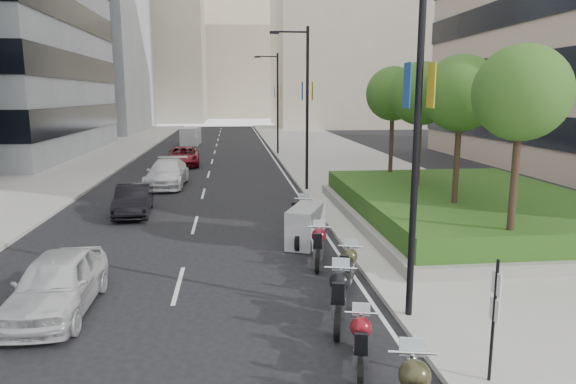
{
  "coord_description": "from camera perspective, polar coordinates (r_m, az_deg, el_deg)",
  "views": [
    {
      "loc": [
        0.1,
        -10.29,
        5.4
      ],
      "look_at": [
        2.07,
        7.47,
        2.0
      ],
      "focal_mm": 32.0,
      "sensor_mm": 36.0,
      "label": 1
    }
  ],
  "objects": [
    {
      "name": "ground",
      "position": [
        11.62,
        -6.37,
        -16.97
      ],
      "size": [
        160.0,
        160.0,
        0.0
      ],
      "primitive_type": "plane",
      "color": "black",
      "rests_on": "ground"
    },
    {
      "name": "sidewalk_right",
      "position": [
        41.61,
        6.1,
        3.35
      ],
      "size": [
        10.0,
        100.0,
        0.15
      ],
      "primitive_type": "cube",
      "color": "#9E9B93",
      "rests_on": "ground"
    },
    {
      "name": "sidewalk_left",
      "position": [
        42.41,
        -22.87,
        2.7
      ],
      "size": [
        8.0,
        100.0,
        0.15
      ],
      "primitive_type": "cube",
      "color": "#9E9B93",
      "rests_on": "ground"
    },
    {
      "name": "lane_edge",
      "position": [
        40.81,
        -1.21,
        3.16
      ],
      "size": [
        0.12,
        100.0,
        0.01
      ],
      "primitive_type": "cube",
      "color": "silver",
      "rests_on": "ground"
    },
    {
      "name": "lane_centre",
      "position": [
        40.68,
        -8.53,
        3.02
      ],
      "size": [
        0.12,
        100.0,
        0.01
      ],
      "primitive_type": "cube",
      "color": "silver",
      "rests_on": "ground"
    },
    {
      "name": "building_grey_far",
      "position": [
        84.38,
        -23.9,
        16.41
      ],
      "size": [
        22.0,
        26.0,
        30.0
      ],
      "primitive_type": "cube",
      "color": "gray",
      "rests_on": "ground"
    },
    {
      "name": "building_cream_right",
      "position": [
        93.76,
        7.64,
        18.39
      ],
      "size": [
        28.0,
        24.0,
        36.0
      ],
      "primitive_type": "cube",
      "color": "#B7AD93",
      "rests_on": "ground"
    },
    {
      "name": "building_cream_left",
      "position": [
        112.37,
        -16.22,
        16.27
      ],
      "size": [
        26.0,
        24.0,
        34.0
      ],
      "primitive_type": "cube",
      "color": "#B7AD93",
      "rests_on": "ground"
    },
    {
      "name": "building_cream_centre",
      "position": [
        131.02,
        -5.69,
        16.67
      ],
      "size": [
        30.0,
        24.0,
        38.0
      ],
      "primitive_type": "cube",
      "color": "#B7AD93",
      "rests_on": "ground"
    },
    {
      "name": "planter",
      "position": [
        23.14,
        19.21,
        -2.45
      ],
      "size": [
        10.0,
        14.0,
        0.4
      ],
      "primitive_type": "cube",
      "color": "gray",
      "rests_on": "sidewalk_right"
    },
    {
      "name": "hedge",
      "position": [
        23.01,
        19.3,
        -0.99
      ],
      "size": [
        9.4,
        13.4,
        0.8
      ],
      "primitive_type": "cube",
      "color": "#194112",
      "rests_on": "planter"
    },
    {
      "name": "tree_0",
      "position": [
        16.58,
        24.51,
        9.91
      ],
      "size": [
        2.8,
        2.8,
        6.3
      ],
      "color": "#332319",
      "rests_on": "planter"
    },
    {
      "name": "tree_1",
      "position": [
        20.13,
        18.65,
        10.29
      ],
      "size": [
        2.8,
        2.8,
        6.3
      ],
      "color": "#332319",
      "rests_on": "planter"
    },
    {
      "name": "tree_2",
      "position": [
        23.82,
        14.57,
        10.49
      ],
      "size": [
        2.8,
        2.8,
        6.3
      ],
      "color": "#332319",
      "rests_on": "planter"
    },
    {
      "name": "tree_3",
      "position": [
        27.6,
        11.6,
        10.6
      ],
      "size": [
        2.8,
        2.8,
        6.3
      ],
      "color": "#332319",
      "rests_on": "planter"
    },
    {
      "name": "lamp_post_0",
      "position": [
        12.0,
        13.54,
        8.89
      ],
      "size": [
        2.34,
        0.45,
        9.0
      ],
      "color": "black",
      "rests_on": "ground"
    },
    {
      "name": "lamp_post_1",
      "position": [
        28.58,
        1.84,
        10.09
      ],
      "size": [
        2.34,
        0.45,
        9.0
      ],
      "color": "black",
      "rests_on": "ground"
    },
    {
      "name": "lamp_post_2",
      "position": [
        46.47,
        -1.35,
        10.35
      ],
      "size": [
        2.34,
        0.45,
        9.0
      ],
      "color": "black",
      "rests_on": "ground"
    },
    {
      "name": "parking_sign",
      "position": [
        10.31,
        21.91,
        -12.52
      ],
      "size": [
        0.06,
        0.32,
        2.5
      ],
      "color": "black",
      "rests_on": "ground"
    },
    {
      "name": "motorcycle_1",
      "position": [
        10.69,
        8.07,
        -16.37
      ],
      "size": [
        0.76,
        2.0,
        1.01
      ],
      "rotation": [
        0.0,
        0.0,
        1.32
      ],
      "color": "black",
      "rests_on": "ground"
    },
    {
      "name": "motorcycle_2",
      "position": [
        12.56,
        5.73,
        -11.52
      ],
      "size": [
        0.91,
        2.38,
        1.21
      ],
      "rotation": [
        0.0,
        0.0,
        1.32
      ],
      "color": "black",
      "rests_on": "ground"
    },
    {
      "name": "motorcycle_3",
      "position": [
        14.75,
        6.68,
        -8.37
      ],
      "size": [
        0.99,
        2.08,
        1.09
      ],
      "rotation": [
        0.0,
        0.0,
        1.2
      ],
      "color": "black",
      "rests_on": "ground"
    },
    {
      "name": "motorcycle_4",
      "position": [
        16.66,
        3.41,
        -5.99
      ],
      "size": [
        0.78,
        2.23,
        1.12
      ],
      "rotation": [
        0.0,
        0.0,
        1.36
      ],
      "color": "black",
      "rests_on": "ground"
    },
    {
      "name": "motorcycle_5",
      "position": [
        18.73,
        1.95,
        -3.76
      ],
      "size": [
        1.75,
        2.5,
        1.41
      ],
      "rotation": [
        0.0,
        0.0,
        1.18
      ],
      "color": "black",
      "rests_on": "ground"
    },
    {
      "name": "motorcycle_6",
      "position": [
        21.0,
        1.38,
        -2.41
      ],
      "size": [
        1.08,
        2.17,
        1.15
      ],
      "rotation": [
        0.0,
        0.0,
        1.18
      ],
      "color": "black",
      "rests_on": "ground"
    },
    {
      "name": "car_a",
      "position": [
        14.26,
        -24.27,
        -9.25
      ],
      "size": [
        1.78,
        4.4,
        1.5
      ],
      "primitive_type": "imported",
      "rotation": [
        0.0,
        0.0,
        0.0
      ],
      "color": "silver",
      "rests_on": "ground"
    },
    {
      "name": "car_b",
      "position": [
        24.38,
        -16.78,
        -0.84
      ],
      "size": [
        1.77,
        4.28,
        1.38
      ],
      "primitive_type": "imported",
      "rotation": [
        0.0,
        0.0,
        0.07
      ],
      "color": "black",
      "rests_on": "ground"
    },
    {
      "name": "car_c",
      "position": [
        31.46,
        -13.28,
        2.04
      ],
      "size": [
        2.39,
        5.48,
        1.57
      ],
      "primitive_type": "imported",
      "rotation": [
        0.0,
        0.0,
        -0.04
      ],
      "color": "white",
      "rests_on": "ground"
    },
    {
      "name": "car_d",
      "position": [
        40.54,
        -11.55,
        3.92
      ],
      "size": [
        2.69,
        5.34,
        1.45
      ],
      "primitive_type": "imported",
      "rotation": [
        0.0,
        0.0,
        0.05
      ],
      "color": "maroon",
      "rests_on": "ground"
    },
    {
      "name": "delivery_van",
      "position": [
        57.35,
        -10.76,
        6.05
      ],
      "size": [
        2.04,
        4.6,
        1.88
      ],
      "rotation": [
        0.0,
        0.0,
        -0.08
      ],
      "color": "#BBBBBD",
      "rests_on": "ground"
    }
  ]
}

